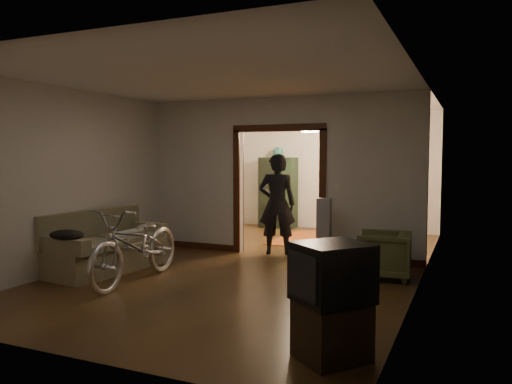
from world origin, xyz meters
The scene contains 24 objects.
floor centered at (0.00, 0.00, 0.00)m, with size 5.00×8.50×0.01m, color #372311.
ceiling centered at (0.00, 0.00, 2.80)m, with size 5.00×8.50×0.01m, color white.
wall_back centered at (0.00, 4.25, 1.40)m, with size 5.00×0.02×2.80m, color beige.
wall_left centered at (-2.50, 0.00, 1.40)m, with size 0.02×8.50×2.80m, color beige.
wall_right centered at (2.50, 0.00, 1.40)m, with size 0.02×8.50×2.80m, color beige.
partition_wall centered at (0.00, 0.75, 1.40)m, with size 5.00×0.14×2.80m, color beige.
door_casing centered at (0.00, 0.75, 1.10)m, with size 1.74×0.20×2.32m, color #371A0C.
far_window centered at (0.70, 4.21, 1.55)m, with size 0.98×0.06×1.28m, color black.
chandelier centered at (0.00, 2.50, 2.35)m, with size 0.24×0.24×0.24m, color #FFE0A5.
light_switch centered at (1.05, 0.68, 1.25)m, with size 0.08×0.01×0.12m, color silver.
sofa centered at (-2.03, -1.39, 0.46)m, with size 0.90×1.99×0.92m, color #6F6A4A.
rolled_paper centered at (-1.93, -1.09, 0.53)m, with size 0.11×0.11×0.85m, color beige.
jacket centered at (-1.98, -2.30, 0.68)m, with size 0.52×0.39×0.15m, color black.
bicycle centered at (-1.14, -1.85, 0.54)m, with size 0.71×2.04×1.07m, color silver.
armchair centered at (1.99, -0.21, 0.34)m, with size 0.72×0.74×0.68m, color #4F542F.
tv_stand centered at (2.05, -3.36, 0.25)m, with size 0.55×0.50×0.50m, color black.
crt_tv centered at (2.05, -3.36, 0.77)m, with size 0.59×0.53×0.51m, color black.
vacuum centered at (0.94, 0.32, 0.55)m, with size 0.33×0.27×1.09m, color gray.
person centered at (-0.08, 0.83, 0.91)m, with size 0.66×0.43×1.81m, color black.
oriental_rug centered at (0.13, 2.60, 0.01)m, with size 1.58×2.07×0.02m, color maroon.
locker centered at (-1.27, 3.97, 0.87)m, with size 0.87×0.48×1.73m, color black.
globe centered at (-1.27, 3.97, 1.94)m, with size 0.25×0.25×0.25m, color #1E5972.
desk centered at (1.04, 3.78, 0.35)m, with size 0.93×0.52×0.69m, color black.
desk_chair centered at (0.51, 3.16, 0.44)m, with size 0.39×0.39×0.88m, color black.
Camera 1 is at (3.14, -7.51, 1.77)m, focal length 35.00 mm.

